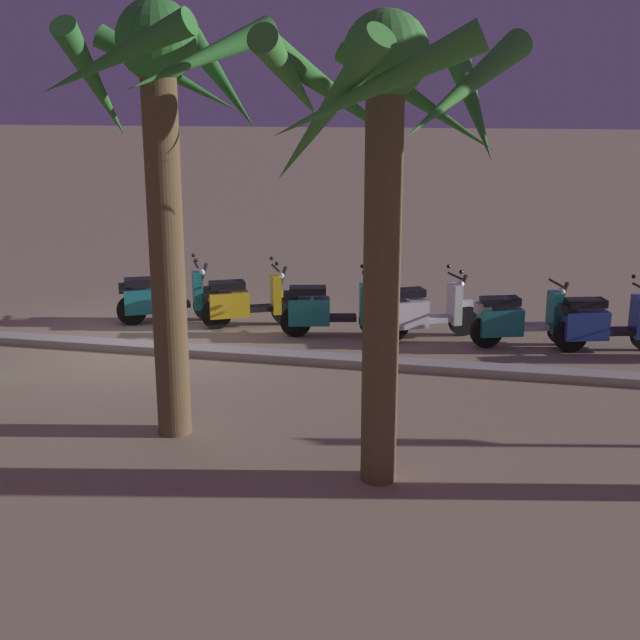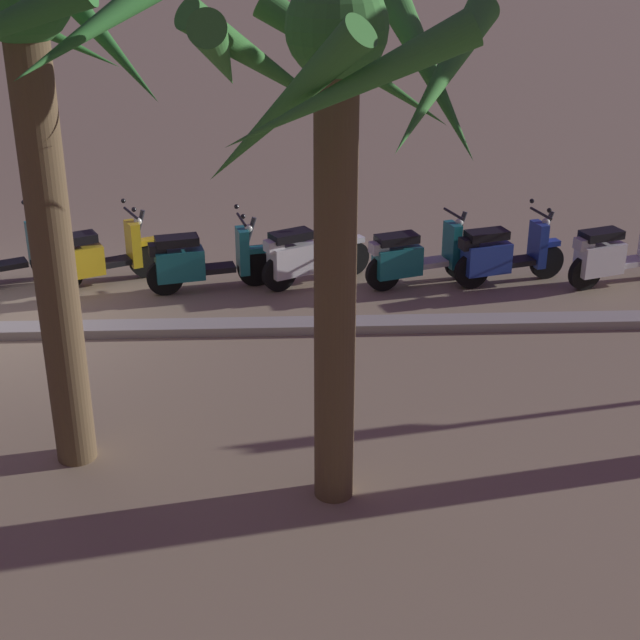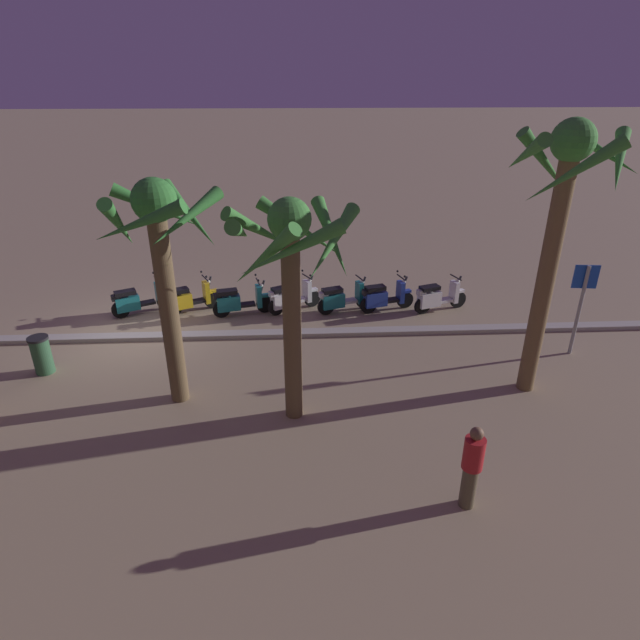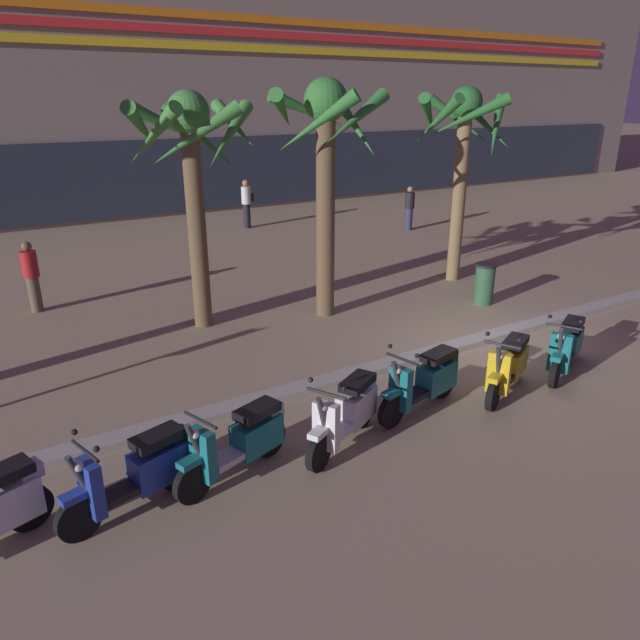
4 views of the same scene
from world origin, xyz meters
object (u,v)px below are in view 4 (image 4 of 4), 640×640
at_px(scooter_teal_mid_centre, 426,381).
at_px(palm_tree_near_sign, 462,138).
at_px(scooter_blue_second_in_line, 139,472).
at_px(pedestrian_window_shopping, 247,202).
at_px(scooter_yellow_gap_after_mid, 509,366).
at_px(scooter_teal_mid_front, 567,346).
at_px(palm_tree_by_mall_entrance, 325,146).
at_px(scooter_teal_lead_nearest, 241,441).
at_px(scooter_white_mid_rear, 348,413).
at_px(pedestrian_by_palm_tree, 32,275).
at_px(palm_tree_far_corner, 191,153).
at_px(litter_bin, 484,283).
at_px(pedestrian_strolling_near_curb, 409,207).

relative_size(scooter_teal_mid_centre, palm_tree_near_sign, 0.38).
relative_size(scooter_blue_second_in_line, pedestrian_window_shopping, 0.99).
distance_m(scooter_yellow_gap_after_mid, scooter_teal_mid_front, 1.50).
distance_m(scooter_blue_second_in_line, scooter_teal_mid_front, 7.38).
xyz_separation_m(palm_tree_by_mall_entrance, pedestrian_window_shopping, (2.42, 9.30, -2.66)).
distance_m(scooter_teal_lead_nearest, scooter_white_mid_rear, 1.54).
xyz_separation_m(scooter_yellow_gap_after_mid, pedestrian_window_shopping, (1.82, 13.97, 0.47)).
bearing_deg(pedestrian_by_palm_tree, palm_tree_by_mall_entrance, -32.80).
relative_size(palm_tree_near_sign, palm_tree_far_corner, 1.03).
relative_size(palm_tree_near_sign, litter_bin, 5.01).
bearing_deg(palm_tree_far_corner, pedestrian_strolling_near_curb, 27.96).
bearing_deg(scooter_yellow_gap_after_mid, pedestrian_window_shopping, 82.57).
relative_size(scooter_teal_mid_front, pedestrian_strolling_near_curb, 1.10).
bearing_deg(scooter_blue_second_in_line, pedestrian_strolling_near_curb, 39.76).
distance_m(scooter_white_mid_rear, scooter_teal_mid_centre, 1.57).
xyz_separation_m(scooter_yellow_gap_after_mid, palm_tree_by_mall_entrance, (-0.60, 4.66, 3.13)).
distance_m(scooter_yellow_gap_after_mid, palm_tree_near_sign, 7.10).
bearing_deg(pedestrian_window_shopping, scooter_teal_lead_nearest, -115.00).
xyz_separation_m(scooter_teal_lead_nearest, pedestrian_by_palm_tree, (-1.42, 7.96, 0.39)).
xyz_separation_m(palm_tree_near_sign, palm_tree_by_mall_entrance, (-4.27, -0.55, 0.02)).
relative_size(scooter_teal_lead_nearest, scooter_white_mid_rear, 1.08).
distance_m(scooter_white_mid_rear, palm_tree_near_sign, 9.02).
xyz_separation_m(scooter_white_mid_rear, scooter_yellow_gap_after_mid, (3.07, -0.08, -0.01)).
bearing_deg(palm_tree_far_corner, scooter_teal_mid_centre, -72.54).
bearing_deg(palm_tree_far_corner, palm_tree_by_mall_entrance, -16.60).
bearing_deg(scooter_white_mid_rear, pedestrian_strolling_near_curb, 47.31).
relative_size(scooter_teal_lead_nearest, scooter_teal_mid_front, 1.02).
relative_size(scooter_teal_mid_front, pedestrian_window_shopping, 0.98).
height_order(scooter_yellow_gap_after_mid, pedestrian_by_palm_tree, pedestrian_by_palm_tree).
relative_size(palm_tree_near_sign, pedestrian_strolling_near_curb, 3.07).
xyz_separation_m(palm_tree_by_mall_entrance, litter_bin, (3.52, -1.32, -3.10)).
bearing_deg(palm_tree_far_corner, scooter_teal_lead_nearest, -105.73).
height_order(scooter_yellow_gap_after_mid, litter_bin, scooter_yellow_gap_after_mid).
height_order(scooter_white_mid_rear, palm_tree_near_sign, palm_tree_near_sign).
relative_size(scooter_teal_lead_nearest, scooter_teal_mid_centre, 0.96).
relative_size(scooter_yellow_gap_after_mid, scooter_teal_mid_front, 0.94).
distance_m(scooter_teal_lead_nearest, pedestrian_strolling_near_curb, 15.32).
bearing_deg(scooter_teal_mid_centre, pedestrian_window_shopping, 76.34).
bearing_deg(scooter_teal_mid_front, scooter_teal_lead_nearest, 178.56).
bearing_deg(scooter_teal_lead_nearest, palm_tree_by_mall_entrance, 48.20).
bearing_deg(pedestrian_strolling_near_curb, scooter_teal_lead_nearest, -137.20).
height_order(scooter_blue_second_in_line, scooter_teal_mid_centre, same).
relative_size(scooter_blue_second_in_line, palm_tree_far_corner, 0.37).
bearing_deg(scooter_blue_second_in_line, litter_bin, 19.77).
bearing_deg(palm_tree_near_sign, pedestrian_by_palm_tree, 163.13).
bearing_deg(scooter_yellow_gap_after_mid, palm_tree_far_corner, 120.00).
height_order(scooter_teal_lead_nearest, palm_tree_by_mall_entrance, palm_tree_by_mall_entrance).
height_order(scooter_blue_second_in_line, scooter_teal_mid_front, same).
height_order(palm_tree_by_mall_entrance, palm_tree_far_corner, palm_tree_by_mall_entrance).
relative_size(scooter_teal_mid_centre, scooter_teal_mid_front, 1.06).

